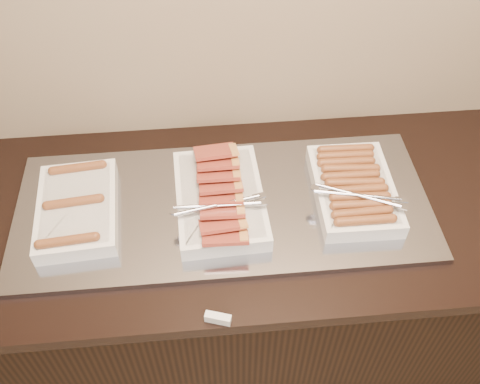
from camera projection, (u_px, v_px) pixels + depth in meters
name	position (u px, v px, depth m)	size (l,w,h in m)	color
counter	(229.00, 289.00, 1.90)	(2.06, 0.76, 0.90)	black
warming_tray	(223.00, 207.00, 1.56)	(1.20, 0.50, 0.02)	#9699A4
dish_left	(77.00, 209.00, 1.51)	(0.24, 0.34, 0.07)	white
dish_center	(220.00, 198.00, 1.52)	(0.27, 0.39, 0.09)	white
dish_right	(354.00, 189.00, 1.55)	(0.27, 0.34, 0.08)	white
label_holder	(218.00, 318.00, 1.32)	(0.07, 0.02, 0.03)	white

